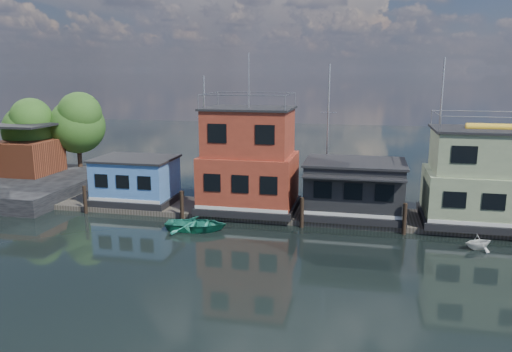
% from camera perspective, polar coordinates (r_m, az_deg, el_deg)
% --- Properties ---
extents(ground, '(160.00, 160.00, 0.00)m').
position_cam_1_polar(ground, '(27.00, 11.29, -12.24)').
color(ground, black).
rests_on(ground, ground).
extents(dock, '(48.00, 5.00, 0.40)m').
position_cam_1_polar(dock, '(38.22, 11.75, -4.65)').
color(dock, '#595147').
rests_on(dock, ground).
extents(houseboat_blue, '(6.40, 4.90, 3.66)m').
position_cam_1_polar(houseboat_blue, '(41.85, -13.56, -0.45)').
color(houseboat_blue, black).
rests_on(houseboat_blue, dock).
extents(houseboat_red, '(7.40, 5.90, 11.86)m').
position_cam_1_polar(houseboat_red, '(38.30, -0.81, 1.65)').
color(houseboat_red, black).
rests_on(houseboat_red, dock).
extents(houseboat_dark, '(7.40, 6.10, 4.06)m').
position_cam_1_polar(houseboat_dark, '(37.64, 11.14, -1.38)').
color(houseboat_dark, black).
rests_on(houseboat_dark, dock).
extents(houseboat_green, '(8.40, 5.90, 7.03)m').
position_cam_1_polar(houseboat_green, '(38.33, 24.77, -0.30)').
color(houseboat_green, black).
rests_on(houseboat_green, dock).
extents(pilings, '(42.28, 0.28, 2.20)m').
position_cam_1_polar(pilings, '(35.29, 11.20, -4.50)').
color(pilings, '#2D2116').
rests_on(pilings, ground).
extents(background_masts, '(36.40, 0.16, 12.00)m').
position_cam_1_polar(background_masts, '(43.26, 18.51, 4.17)').
color(background_masts, silver).
rests_on(background_masts, ground).
extents(shore, '(12.40, 15.72, 8.24)m').
position_cam_1_polar(shore, '(51.45, -24.55, 2.66)').
color(shore, black).
rests_on(shore, ground).
extents(dinghy_white, '(2.44, 2.33, 1.00)m').
position_cam_1_polar(dinghy_white, '(34.31, 24.07, -6.87)').
color(dinghy_white, white).
rests_on(dinghy_white, ground).
extents(dinghy_teal, '(4.59, 3.52, 0.88)m').
position_cam_1_polar(dinghy_teal, '(35.22, -6.85, -5.50)').
color(dinghy_teal, '#217C65').
rests_on(dinghy_teal, ground).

